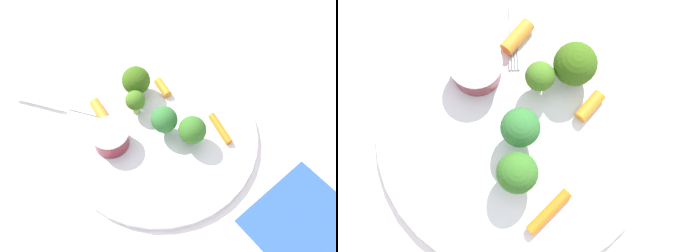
% 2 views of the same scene
% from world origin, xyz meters
% --- Properties ---
extents(ground_plane, '(2.40, 2.40, 0.00)m').
position_xyz_m(ground_plane, '(0.00, 0.00, 0.00)').
color(ground_plane, silver).
extents(plate, '(0.31, 0.31, 0.01)m').
position_xyz_m(plate, '(0.00, 0.00, 0.01)').
color(plate, white).
rests_on(plate, ground_plane).
extents(sauce_cup, '(0.06, 0.06, 0.03)m').
position_xyz_m(sauce_cup, '(-0.03, -0.07, 0.03)').
color(sauce_cup, maroon).
rests_on(sauce_cup, plate).
extents(broccoli_floret_0, '(0.05, 0.05, 0.06)m').
position_xyz_m(broccoli_floret_0, '(-0.08, 0.02, 0.04)').
color(broccoli_floret_0, '#87AD70').
rests_on(broccoli_floret_0, plate).
extents(broccoli_floret_1, '(0.04, 0.04, 0.05)m').
position_xyz_m(broccoli_floret_1, '(0.05, 0.03, 0.04)').
color(broccoli_floret_1, '#8CB772').
rests_on(broccoli_floret_1, plate).
extents(broccoli_floret_2, '(0.03, 0.03, 0.05)m').
position_xyz_m(broccoli_floret_2, '(-0.05, -0.01, 0.04)').
color(broccoli_floret_2, '#96C45A').
rests_on(broccoli_floret_2, plate).
extents(broccoli_floret_3, '(0.04, 0.04, 0.06)m').
position_xyz_m(broccoli_floret_3, '(0.01, 0.01, 0.05)').
color(broccoli_floret_3, '#93C171').
rests_on(broccoli_floret_3, plate).
extents(carrot_stick_0, '(0.04, 0.02, 0.01)m').
position_xyz_m(carrot_stick_0, '(-0.06, 0.06, 0.02)').
color(carrot_stick_0, orange).
rests_on(carrot_stick_0, plate).
extents(carrot_stick_1, '(0.06, 0.03, 0.01)m').
position_xyz_m(carrot_stick_1, '(0.06, 0.07, 0.02)').
color(carrot_stick_1, orange).
rests_on(carrot_stick_1, plate).
extents(carrot_stick_2, '(0.04, 0.02, 0.02)m').
position_xyz_m(carrot_stick_2, '(-0.09, -0.05, 0.02)').
color(carrot_stick_2, orange).
rests_on(carrot_stick_2, plate).
extents(fork, '(0.17, 0.12, 0.00)m').
position_xyz_m(fork, '(-0.13, -0.09, 0.01)').
color(fork, '#B4B7C7').
rests_on(fork, plate).
extents(napkin, '(0.13, 0.15, 0.00)m').
position_xyz_m(napkin, '(0.24, 0.06, 0.00)').
color(napkin, '#2A4F96').
rests_on(napkin, ground_plane).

